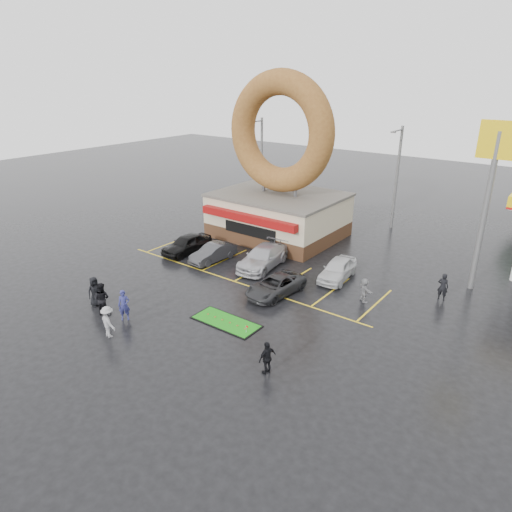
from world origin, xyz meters
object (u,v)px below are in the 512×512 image
Objects in this scene: person_blue at (124,305)px; putting_green at (226,322)px; streetlight_left at (261,160)px; car_dgrey at (213,253)px; car_white at (338,269)px; streetlight_mid at (397,176)px; dumpster at (228,222)px; donut_shop at (279,185)px; person_cameraman at (267,358)px; car_silver at (263,257)px; car_grey at (276,286)px; car_black at (187,244)px; shell_sign at (492,176)px.

person_blue is 0.45× the size of putting_green.
streetlight_left is 25.24m from putting_green.
car_white is (8.91, 2.73, 0.06)m from car_dgrey.
car_white is at bearing -84.07° from streetlight_mid.
car_white is 2.30× the size of dumpster.
streetlight_left is at bearing 135.22° from donut_shop.
streetlight_mid reaches higher than person_cameraman.
streetlight_mid is (14.00, 1.00, 0.00)m from streetlight_left.
person_blue is (-5.67, -25.23, -3.87)m from streetlight_mid.
car_white is 2.28× the size of person_blue.
streetlight_mid reaches higher than car_silver.
car_grey is (6.91, -1.77, -0.04)m from car_dgrey.
car_black is 10.63m from person_blue.
car_black is at bearing -75.93° from streetlight_left.
car_black is 11.99m from car_white.
streetlight_left reaches higher than person_cameraman.
car_white is at bearing 71.40° from car_grey.
donut_shop is 1.50× the size of streetlight_mid.
dumpster is (-20.65, -0.29, -6.73)m from shell_sign.
donut_shop reaches higher than person_cameraman.
car_silver is 2.87× the size of person_blue.
car_silver is (3.63, 1.32, 0.11)m from car_dgrey.
car_dgrey is at bearing 4.19° from car_black.
car_black is 2.76m from car_dgrey.
donut_shop reaches higher than car_grey.
donut_shop is 9.20m from car_black.
person_cameraman is (2.39, -11.49, 0.14)m from car_white.
streetlight_mid is at bearing 66.93° from car_silver.
donut_shop is 3.08× the size of car_grey.
car_black is 6.60m from dumpster.
putting_green is (-0.20, -4.60, -0.58)m from car_grey.
dumpster is at bearing -141.68° from streetlight_mid.
car_silver is at bearing -157.32° from shell_sign.
dumpster is (-10.99, 8.21, 0.04)m from car_grey.
dumpster is at bearing 138.74° from car_silver.
putting_green is at bearing -87.06° from car_grey.
donut_shop is 12.03m from car_grey.
streetlight_left is at bearing 161.01° from shell_sign.
car_white reaches higher than putting_green.
car_grey is (3.28, -3.09, -0.15)m from car_silver.
car_silver reaches higher than car_black.
shell_sign reaches higher than car_silver.
donut_shop is at bearing 113.58° from putting_green.
person_blue is 5.85m from putting_green.
putting_green is at bearing -104.19° from person_cameraman.
car_black is 11.42m from putting_green.
putting_green is at bearing -57.98° from streetlight_left.
streetlight_left reaches higher than car_white.
streetlight_mid reaches higher than car_black.
car_dgrey is at bearing 171.03° from car_grey.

